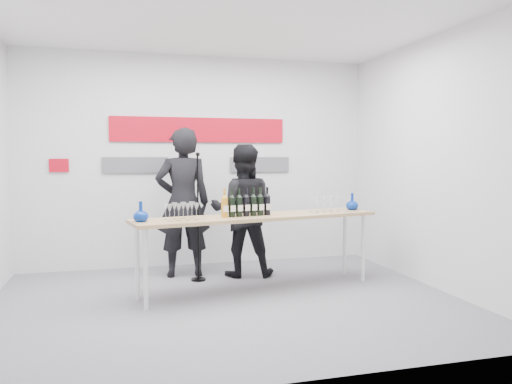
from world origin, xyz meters
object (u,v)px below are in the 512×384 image
presenter_left (183,203)px  presenter_right (242,210)px  tasting_table (258,221)px  mic_stand (198,242)px

presenter_left → presenter_right: presenter_left is taller
presenter_left → tasting_table: bearing=131.6°
presenter_right → mic_stand: (-0.60, -0.11, -0.37)m
presenter_right → mic_stand: presenter_right is taller
mic_stand → tasting_table: bearing=-48.0°
tasting_table → mic_stand: mic_stand is taller
tasting_table → presenter_left: presenter_left is taller
presenter_left → mic_stand: 0.58m
presenter_left → mic_stand: size_ratio=1.19×
tasting_table → mic_stand: bearing=124.1°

